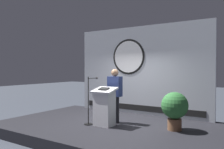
% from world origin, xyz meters
% --- Properties ---
extents(ground_plane, '(40.00, 40.00, 0.00)m').
position_xyz_m(ground_plane, '(0.00, 0.00, 0.00)').
color(ground_plane, '#383D47').
extents(stage_platform, '(6.40, 4.00, 0.30)m').
position_xyz_m(stage_platform, '(0.00, 0.00, 0.15)').
color(stage_platform, black).
rests_on(stage_platform, ground).
extents(banner_display, '(4.98, 0.12, 3.10)m').
position_xyz_m(banner_display, '(-0.01, 1.85, 1.85)').
color(banner_display, '#B2B7C1').
rests_on(banner_display, stage_platform).
extents(podium, '(0.64, 0.50, 1.09)m').
position_xyz_m(podium, '(-0.09, -0.23, 0.83)').
color(podium, silver).
rests_on(podium, stage_platform).
extents(speaker_person, '(0.40, 0.26, 1.60)m').
position_xyz_m(speaker_person, '(-0.04, 0.25, 1.11)').
color(speaker_person, black).
rests_on(speaker_person, stage_platform).
extents(microphone_stand, '(0.24, 0.56, 1.38)m').
position_xyz_m(microphone_stand, '(-0.55, -0.32, 0.78)').
color(microphone_stand, black).
rests_on(microphone_stand, stage_platform).
extents(potted_plant, '(0.70, 0.70, 1.00)m').
position_xyz_m(potted_plant, '(1.72, 0.37, 0.90)').
color(potted_plant, brown).
rests_on(potted_plant, stage_platform).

